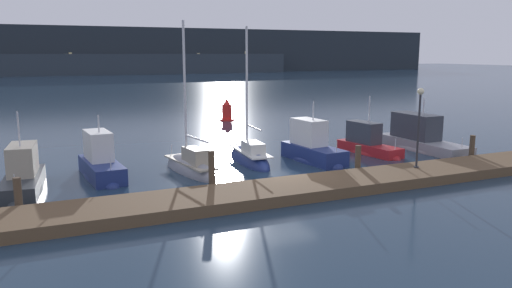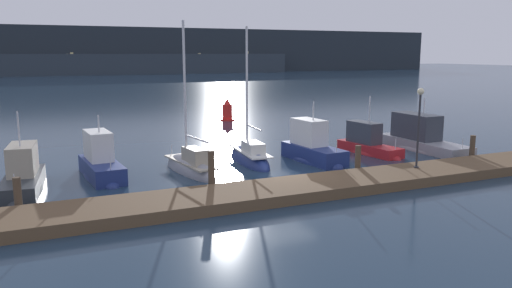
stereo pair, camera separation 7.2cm
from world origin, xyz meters
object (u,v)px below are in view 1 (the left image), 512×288
at_px(motorboat_berth_2, 101,169).
at_px(motorboat_berth_7, 421,143).
at_px(sailboat_berth_3, 191,170).
at_px(channel_buoy, 227,112).
at_px(sailboat_berth_4, 250,160).
at_px(motorboat_berth_5, 312,153).
at_px(dock_lamppost, 419,114).
at_px(motorboat_berth_6, 368,147).
at_px(motorboat_berth_1, 23,184).

height_order(motorboat_berth_2, motorboat_berth_7, motorboat_berth_7).
distance_m(sailboat_berth_3, channel_buoy, 19.38).
relative_size(sailboat_berth_4, motorboat_berth_5, 1.64).
height_order(motorboat_berth_2, motorboat_berth_5, motorboat_berth_5).
relative_size(motorboat_berth_5, dock_lamppost, 1.29).
distance_m(motorboat_berth_2, channel_buoy, 20.90).
height_order(motorboat_berth_6, motorboat_berth_7, motorboat_berth_6).
distance_m(sailboat_berth_4, channel_buoy, 17.09).
bearing_deg(sailboat_berth_3, sailboat_berth_4, 15.99).
height_order(sailboat_berth_3, motorboat_berth_5, sailboat_berth_3).
bearing_deg(motorboat_berth_7, sailboat_berth_3, -179.54).
bearing_deg(motorboat_berth_1, dock_lamppost, -15.66).
bearing_deg(sailboat_berth_4, motorboat_berth_6, -4.24).
xyz_separation_m(sailboat_berth_3, channel_buoy, (8.47, 17.41, 0.65)).
distance_m(motorboat_berth_5, dock_lamppost, 6.34).
relative_size(motorboat_berth_1, motorboat_berth_5, 1.09).
xyz_separation_m(motorboat_berth_2, motorboat_berth_6, (15.19, -0.28, -0.07)).
bearing_deg(motorboat_berth_5, motorboat_berth_6, 8.26).
relative_size(motorboat_berth_2, dock_lamppost, 1.30).
height_order(motorboat_berth_6, dock_lamppost, dock_lamppost).
height_order(motorboat_berth_5, motorboat_berth_7, motorboat_berth_5).
distance_m(motorboat_berth_6, motorboat_berth_7, 3.73).
relative_size(motorboat_berth_2, sailboat_berth_3, 0.60).
xyz_separation_m(motorboat_berth_1, sailboat_berth_4, (11.17, 1.45, -0.23)).
bearing_deg(motorboat_berth_6, motorboat_berth_1, -177.23).
bearing_deg(dock_lamppost, sailboat_berth_4, 133.77).
distance_m(motorboat_berth_2, dock_lamppost, 15.26).
bearing_deg(channel_buoy, motorboat_berth_6, -81.44).
bearing_deg(motorboat_berth_2, motorboat_berth_1, -160.61).
height_order(motorboat_berth_2, sailboat_berth_4, sailboat_berth_4).
xyz_separation_m(sailboat_berth_4, motorboat_berth_7, (11.10, -0.92, 0.28)).
bearing_deg(motorboat_berth_2, channel_buoy, 52.77).
xyz_separation_m(motorboat_berth_5, motorboat_berth_6, (4.12, 0.60, -0.08)).
relative_size(motorboat_berth_6, channel_buoy, 2.41).
height_order(sailboat_berth_4, channel_buoy, sailboat_berth_4).
height_order(sailboat_berth_3, motorboat_berth_6, sailboat_berth_3).
bearing_deg(motorboat_berth_6, sailboat_berth_3, -177.43).
xyz_separation_m(motorboat_berth_1, motorboat_berth_7, (22.26, 0.52, 0.05)).
height_order(motorboat_berth_2, dock_lamppost, dock_lamppost).
bearing_deg(motorboat_berth_7, motorboat_berth_2, 178.00).
relative_size(sailboat_berth_3, channel_buoy, 3.97).
height_order(motorboat_berth_5, channel_buoy, motorboat_berth_5).
distance_m(motorboat_berth_2, sailboat_berth_3, 4.25).
bearing_deg(dock_lamppost, motorboat_berth_6, 76.29).
relative_size(motorboat_berth_7, channel_buoy, 3.48).
xyz_separation_m(motorboat_berth_5, channel_buoy, (1.58, 17.52, 0.36)).
bearing_deg(sailboat_berth_4, motorboat_berth_7, -4.76).
distance_m(motorboat_berth_5, motorboat_berth_7, 7.84).
bearing_deg(channel_buoy, motorboat_berth_1, -131.93).
bearing_deg(sailboat_berth_3, motorboat_berth_5, -0.86).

